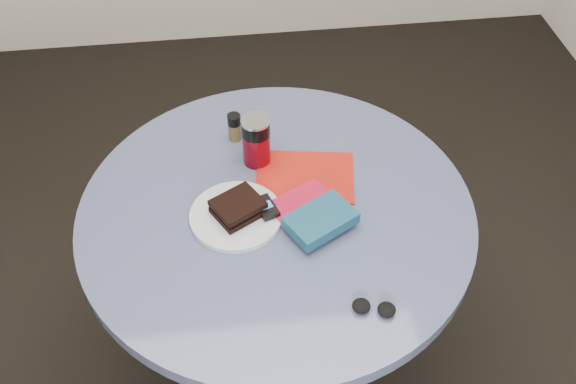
{
  "coord_description": "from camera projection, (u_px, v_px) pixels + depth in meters",
  "views": [
    {
      "loc": [
        -0.11,
        -1.09,
        1.94
      ],
      "look_at": [
        0.03,
        0.0,
        0.8
      ],
      "focal_mm": 40.0,
      "sensor_mm": 36.0,
      "label": 1
    }
  ],
  "objects": [
    {
      "name": "sandwich",
      "position": [
        238.0,
        207.0,
        1.57
      ],
      "size": [
        0.15,
        0.14,
        0.04
      ],
      "color": "black",
      "rests_on": "plate"
    },
    {
      "name": "headphones",
      "position": [
        374.0,
        308.0,
        1.39
      ],
      "size": [
        0.1,
        0.07,
        0.02
      ],
      "color": "black",
      "rests_on": "table"
    },
    {
      "name": "soda_can",
      "position": [
        256.0,
        141.0,
        1.68
      ],
      "size": [
        0.09,
        0.09,
        0.14
      ],
      "color": "#630410",
      "rests_on": "table"
    },
    {
      "name": "red_book",
      "position": [
        302.0,
        205.0,
        1.6
      ],
      "size": [
        0.19,
        0.17,
        0.01
      ],
      "primitive_type": "cube",
      "rotation": [
        0.0,
        0.0,
        0.49
      ],
      "color": "#A60D2C",
      "rests_on": "magazine"
    },
    {
      "name": "magazine",
      "position": [
        305.0,
        176.0,
        1.69
      ],
      "size": [
        0.28,
        0.23,
        0.0
      ],
      "primitive_type": "cube",
      "rotation": [
        0.0,
        0.0,
        -0.17
      ],
      "color": "#9D170E",
      "rests_on": "table"
    },
    {
      "name": "ground",
      "position": [
        279.0,
        358.0,
        2.15
      ],
      "size": [
        4.0,
        4.0,
        0.0
      ],
      "primitive_type": "plane",
      "color": "black",
      "rests_on": "ground"
    },
    {
      "name": "novel",
      "position": [
        321.0,
        220.0,
        1.54
      ],
      "size": [
        0.19,
        0.17,
        0.03
      ],
      "primitive_type": "cube",
      "rotation": [
        0.0,
        0.0,
        0.51
      ],
      "color": "navy",
      "rests_on": "red_book"
    },
    {
      "name": "mp3_player",
      "position": [
        266.0,
        207.0,
        1.58
      ],
      "size": [
        0.07,
        0.09,
        0.01
      ],
      "color": "black",
      "rests_on": "red_book"
    },
    {
      "name": "pepper_grinder",
      "position": [
        234.0,
        127.0,
        1.77
      ],
      "size": [
        0.05,
        0.05,
        0.08
      ],
      "color": "#4D4521",
      "rests_on": "table"
    },
    {
      "name": "plate",
      "position": [
        236.0,
        216.0,
        1.58
      ],
      "size": [
        0.27,
        0.27,
        0.01
      ],
      "primitive_type": "cylinder",
      "rotation": [
        0.0,
        0.0,
        0.18
      ],
      "color": "silver",
      "rests_on": "table"
    },
    {
      "name": "table",
      "position": [
        277.0,
        248.0,
        1.73
      ],
      "size": [
        1.0,
        1.0,
        0.75
      ],
      "color": "black",
      "rests_on": "ground"
    }
  ]
}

